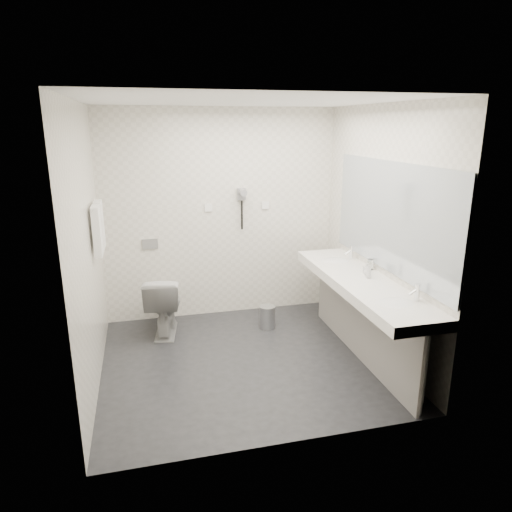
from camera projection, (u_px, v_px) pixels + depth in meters
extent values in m
plane|color=#222327|center=(245.00, 360.00, 4.67)|extent=(2.80, 2.80, 0.00)
plane|color=white|center=(243.00, 101.00, 3.98)|extent=(2.80, 2.80, 0.00)
plane|color=white|center=(221.00, 215.00, 5.54)|extent=(2.80, 0.00, 2.80)
plane|color=white|center=(286.00, 286.00, 3.11)|extent=(2.80, 0.00, 2.80)
plane|color=white|center=(87.00, 250.00, 4.00)|extent=(0.00, 2.60, 2.60)
plane|color=white|center=(380.00, 233.00, 4.65)|extent=(0.00, 2.60, 2.60)
cube|color=white|center=(361.00, 283.00, 4.52)|extent=(0.55, 2.20, 0.10)
cube|color=gray|center=(361.00, 323.00, 4.65)|extent=(0.03, 2.15, 0.75)
cylinder|color=silver|center=(423.00, 375.00, 3.68)|extent=(0.06, 0.06, 0.75)
cylinder|color=silver|center=(324.00, 288.00, 5.62)|extent=(0.06, 0.06, 0.75)
cube|color=#B2BCC6|center=(390.00, 217.00, 4.41)|extent=(0.02, 2.20, 1.05)
ellipsoid|color=white|center=(396.00, 304.00, 3.91)|extent=(0.40, 0.31, 0.05)
ellipsoid|color=white|center=(335.00, 262.00, 5.12)|extent=(0.40, 0.31, 0.05)
cylinder|color=silver|center=(417.00, 292.00, 3.93)|extent=(0.04, 0.04, 0.15)
cylinder|color=silver|center=(351.00, 253.00, 5.14)|extent=(0.04, 0.04, 0.15)
imported|color=white|center=(366.00, 268.00, 4.65)|extent=(0.07, 0.07, 0.11)
imported|color=white|center=(367.00, 271.00, 4.60)|extent=(0.09, 0.09, 0.08)
imported|color=white|center=(369.00, 272.00, 4.51)|extent=(0.05, 0.05, 0.13)
cylinder|color=silver|center=(370.00, 264.00, 4.78)|extent=(0.08, 0.08, 0.11)
imported|color=white|center=(164.00, 304.00, 5.21)|extent=(0.49, 0.73, 0.69)
cube|color=#B2B5BA|center=(150.00, 244.00, 5.41)|extent=(0.18, 0.02, 0.12)
cylinder|color=#B2B5BA|center=(267.00, 318.00, 5.39)|extent=(0.22, 0.22, 0.26)
cylinder|color=#B2B5BA|center=(267.00, 307.00, 5.35)|extent=(0.18, 0.18, 0.02)
cylinder|color=silver|center=(95.00, 205.00, 4.44)|extent=(0.02, 0.62, 0.02)
cube|color=white|center=(97.00, 231.00, 4.38)|extent=(0.07, 0.24, 0.48)
cube|color=white|center=(99.00, 225.00, 4.64)|extent=(0.07, 0.24, 0.48)
cube|color=gray|center=(241.00, 194.00, 5.50)|extent=(0.10, 0.04, 0.14)
cylinder|color=gray|center=(243.00, 192.00, 5.43)|extent=(0.08, 0.14, 0.08)
cylinder|color=black|center=(242.00, 215.00, 5.55)|extent=(0.02, 0.02, 0.35)
cube|color=white|center=(208.00, 208.00, 5.46)|extent=(0.09, 0.02, 0.09)
cube|color=white|center=(265.00, 205.00, 5.63)|extent=(0.09, 0.02, 0.09)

